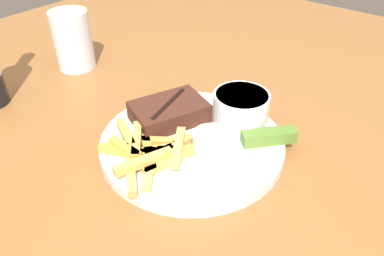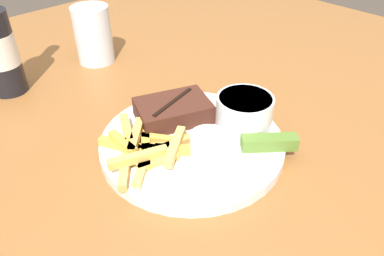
# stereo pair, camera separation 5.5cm
# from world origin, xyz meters

# --- Properties ---
(dining_table) EXTENTS (1.58, 1.53, 0.74)m
(dining_table) POSITION_xyz_m (0.00, 0.00, 0.68)
(dining_table) COLOR #935B2D
(dining_table) RESTS_ON ground_plane
(dinner_plate) EXTENTS (0.28, 0.28, 0.02)m
(dinner_plate) POSITION_xyz_m (0.00, 0.00, 0.75)
(dinner_plate) COLOR white
(dinner_plate) RESTS_ON dining_table
(steak_portion) EXTENTS (0.14, 0.12, 0.03)m
(steak_portion) POSITION_xyz_m (0.02, 0.06, 0.77)
(steak_portion) COLOR #472319
(steak_portion) RESTS_ON dinner_plate
(fries_pile) EXTENTS (0.16, 0.14, 0.02)m
(fries_pile) POSITION_xyz_m (-0.07, 0.02, 0.76)
(fries_pile) COLOR #EBA04B
(fries_pile) RESTS_ON dinner_plate
(coleslaw_cup) EXTENTS (0.09, 0.09, 0.05)m
(coleslaw_cup) POSITION_xyz_m (0.08, -0.03, 0.79)
(coleslaw_cup) COLOR white
(coleslaw_cup) RESTS_ON dinner_plate
(dipping_sauce_cup) EXTENTS (0.05, 0.05, 0.03)m
(dipping_sauce_cup) POSITION_xyz_m (-0.01, -0.04, 0.77)
(dipping_sauce_cup) COLOR silver
(dipping_sauce_cup) RESTS_ON dinner_plate
(pickle_spear) EXTENTS (0.08, 0.07, 0.02)m
(pickle_spear) POSITION_xyz_m (0.07, -0.09, 0.77)
(pickle_spear) COLOR #567A2D
(pickle_spear) RESTS_ON dinner_plate
(fork_utensil) EXTENTS (0.13, 0.04, 0.00)m
(fork_utensil) POSITION_xyz_m (-0.07, -0.01, 0.76)
(fork_utensil) COLOR #B7B7BC
(fork_utensil) RESTS_ON dinner_plate
(drinking_glass) EXTENTS (0.08, 0.08, 0.12)m
(drinking_glass) POSITION_xyz_m (0.06, 0.36, 0.80)
(drinking_glass) COLOR silver
(drinking_glass) RESTS_ON dining_table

